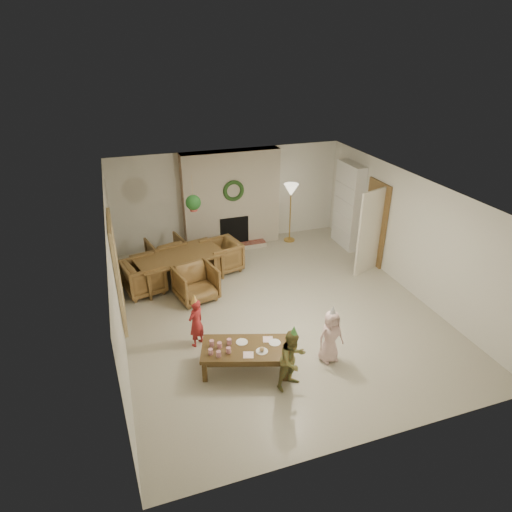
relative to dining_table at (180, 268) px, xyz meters
name	(u,v)px	position (x,y,z in m)	size (l,w,h in m)	color
floor	(276,308)	(1.66, -1.69, -0.34)	(7.00, 7.00, 0.00)	#B7B29E
ceiling	(279,191)	(1.66, -1.69, 2.16)	(7.00, 7.00, 0.00)	white
wall_back	(229,197)	(1.66, 1.81, 0.91)	(7.00, 7.00, 0.00)	silver
wall_front	(378,372)	(1.66, -5.19, 0.91)	(7.00, 7.00, 0.00)	silver
wall_left	(115,278)	(-1.34, -1.69, 0.91)	(7.00, 7.00, 0.00)	silver
wall_right	(409,234)	(4.66, -1.69, 0.91)	(7.00, 7.00, 0.00)	silver
fireplace_mass	(231,199)	(1.66, 1.61, 0.91)	(2.50, 0.40, 2.50)	#5F2E19
fireplace_hearth	(236,247)	(1.66, 1.26, -0.28)	(1.60, 0.30, 0.12)	maroon
fireplace_firebox	(234,231)	(1.66, 1.43, 0.11)	(0.75, 0.12, 0.75)	black
fireplace_wreath	(234,191)	(1.66, 1.38, 1.21)	(0.54, 0.54, 0.10)	#1C3F17
floor_lamp_base	(289,240)	(3.19, 1.31, -0.32)	(0.30, 0.30, 0.03)	gold
floor_lamp_post	(290,215)	(3.19, 1.31, 0.41)	(0.03, 0.03, 1.44)	gold
floor_lamp_shade	(291,190)	(3.19, 1.31, 1.10)	(0.38, 0.38, 0.32)	beige
bookshelf_carcass	(348,206)	(4.50, 0.61, 0.76)	(0.30, 1.00, 2.20)	white
bookshelf_shelf_a	(345,229)	(4.48, 0.61, 0.11)	(0.30, 0.92, 0.03)	white
bookshelf_shelf_b	(347,215)	(4.48, 0.61, 0.51)	(0.30, 0.92, 0.03)	white
bookshelf_shelf_c	(348,200)	(4.48, 0.61, 0.91)	(0.30, 0.92, 0.03)	white
bookshelf_shelf_d	(350,185)	(4.48, 0.61, 1.31)	(0.30, 0.92, 0.03)	white
books_row_lower	(348,226)	(4.46, 0.46, 0.25)	(0.20, 0.40, 0.24)	#B32139
books_row_mid	(345,209)	(4.46, 0.66, 0.65)	(0.20, 0.44, 0.24)	#225480
books_row_upper	(350,197)	(4.46, 0.51, 1.04)	(0.20, 0.36, 0.22)	#A47B23
door_frame	(375,223)	(4.62, -0.49, 0.68)	(0.05, 0.86, 2.04)	brown
door_leaf	(370,232)	(4.24, -0.87, 0.66)	(0.05, 0.80, 2.00)	beige
curtain_panel	(117,272)	(-1.30, -1.49, 0.91)	(0.06, 1.20, 2.00)	#C9BC8E
dining_table	(180,268)	(0.00, 0.00, 0.00)	(1.91, 1.06, 0.67)	brown
dining_chair_near	(196,283)	(0.19, -0.81, 0.04)	(0.79, 0.81, 0.74)	brown
dining_chair_far	(166,253)	(-0.19, 0.81, 0.04)	(0.79, 0.81, 0.74)	brown
dining_chair_left	(144,277)	(-0.81, -0.19, 0.04)	(0.79, 0.81, 0.74)	brown
dining_chair_right	(222,256)	(1.02, 0.24, 0.04)	(0.79, 0.81, 0.74)	brown
hanging_plant_cord	(193,192)	(0.36, -0.19, 1.81)	(0.01, 0.01, 0.70)	tan
hanging_plant_pot	(194,208)	(0.36, -0.19, 1.46)	(0.16, 0.16, 0.12)	#A23A34
hanging_plant_foliage	(193,203)	(0.36, -0.19, 1.58)	(0.32, 0.32, 0.32)	#174519
coffee_table_top	(245,349)	(0.53, -3.23, 0.07)	(1.42, 0.71, 0.07)	#513A1B
coffee_table_apron	(245,352)	(0.53, -3.23, -0.01)	(1.31, 0.60, 0.09)	#513A1B
coffee_leg_fl	(205,372)	(-0.18, -3.31, -0.15)	(0.08, 0.08, 0.37)	#513A1B
coffee_leg_fr	(285,371)	(1.05, -3.70, -0.15)	(0.08, 0.08, 0.37)	#513A1B
coffee_leg_bl	(208,348)	(0.00, -2.76, -0.15)	(0.08, 0.08, 0.37)	#513A1B
coffee_leg_br	(283,348)	(1.23, -3.15, -0.15)	(0.08, 0.08, 0.37)	#513A1B
cup_a	(211,352)	(-0.04, -3.22, 0.15)	(0.08, 0.08, 0.10)	silver
cup_b	(212,343)	(0.02, -3.01, 0.15)	(0.08, 0.08, 0.10)	silver
cup_c	(219,354)	(0.06, -3.31, 0.15)	(0.08, 0.08, 0.10)	silver
cup_d	(220,345)	(0.13, -3.11, 0.15)	(0.08, 0.08, 0.10)	silver
cup_e	(229,350)	(0.24, -3.28, 0.15)	(0.08, 0.08, 0.10)	silver
cup_f	(229,342)	(0.30, -3.07, 0.15)	(0.08, 0.08, 0.10)	silver
plate_a	(242,342)	(0.51, -3.09, 0.11)	(0.20, 0.20, 0.01)	white
plate_b	(262,351)	(0.75, -3.42, 0.11)	(0.20, 0.20, 0.01)	white
plate_c	(275,343)	(1.03, -3.28, 0.11)	(0.20, 0.20, 0.01)	white
food_scoop	(262,349)	(0.75, -3.42, 0.15)	(0.08, 0.08, 0.08)	tan
napkin_left	(248,355)	(0.52, -3.44, 0.11)	(0.16, 0.16, 0.01)	#F6B5B9
napkin_right	(268,339)	(0.95, -3.16, 0.11)	(0.16, 0.16, 0.01)	#F6B5B9
child_red	(196,323)	(-0.10, -2.35, 0.13)	(0.34, 0.22, 0.93)	#A52324
party_hat_red	(194,299)	(-0.10, -2.35, 0.63)	(0.13, 0.13, 0.18)	#D0D747
child_plaid	(293,360)	(1.11, -3.85, 0.18)	(0.50, 0.39, 1.03)	#975C29
party_hat_plaid	(294,330)	(1.11, -3.85, 0.74)	(0.12, 0.12, 0.17)	#54AF4B
child_pink	(331,336)	(1.96, -3.47, 0.15)	(0.47, 0.31, 0.96)	beige
party_hat_pink	(333,310)	(1.96, -3.47, 0.67)	(0.13, 0.13, 0.17)	silver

